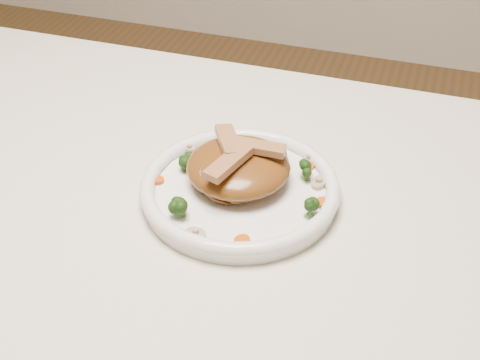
% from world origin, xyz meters
% --- Properties ---
extents(table, '(1.20, 0.80, 0.75)m').
position_xyz_m(table, '(0.00, 0.00, 0.65)').
color(table, beige).
rests_on(table, ground).
extents(plate, '(0.30, 0.30, 0.02)m').
position_xyz_m(plate, '(0.09, 0.04, 0.76)').
color(plate, white).
rests_on(plate, table).
extents(noodle_mound, '(0.15, 0.15, 0.04)m').
position_xyz_m(noodle_mound, '(0.09, 0.05, 0.79)').
color(noodle_mound, brown).
rests_on(noodle_mound, plate).
extents(chicken_a, '(0.07, 0.03, 0.01)m').
position_xyz_m(chicken_a, '(0.11, 0.07, 0.82)').
color(chicken_a, '#AE7F52').
rests_on(chicken_a, noodle_mound).
extents(chicken_b, '(0.06, 0.07, 0.01)m').
position_xyz_m(chicken_b, '(0.07, 0.07, 0.82)').
color(chicken_b, '#AE7F52').
rests_on(chicken_b, noodle_mound).
extents(chicken_c, '(0.05, 0.08, 0.01)m').
position_xyz_m(chicken_c, '(0.08, 0.02, 0.82)').
color(chicken_c, '#AE7F52').
rests_on(chicken_c, noodle_mound).
extents(broccoli_0, '(0.04, 0.04, 0.03)m').
position_xyz_m(broccoli_0, '(0.17, 0.09, 0.78)').
color(broccoli_0, '#17380B').
rests_on(broccoli_0, plate).
extents(broccoli_1, '(0.03, 0.03, 0.03)m').
position_xyz_m(broccoli_1, '(0.01, 0.06, 0.78)').
color(broccoli_1, '#17380B').
rests_on(broccoli_1, plate).
extents(broccoli_2, '(0.03, 0.03, 0.03)m').
position_xyz_m(broccoli_2, '(0.04, -0.03, 0.78)').
color(broccoli_2, '#17380B').
rests_on(broccoli_2, plate).
extents(broccoli_3, '(0.04, 0.04, 0.03)m').
position_xyz_m(broccoli_3, '(0.19, 0.01, 0.78)').
color(broccoli_3, '#17380B').
rests_on(broccoli_3, plate).
extents(carrot_0, '(0.02, 0.02, 0.00)m').
position_xyz_m(carrot_0, '(0.16, 0.11, 0.77)').
color(carrot_0, '#E24F08').
rests_on(carrot_0, plate).
extents(carrot_1, '(0.02, 0.02, 0.00)m').
position_xyz_m(carrot_1, '(-0.02, 0.02, 0.77)').
color(carrot_1, '#E24F08').
rests_on(carrot_1, plate).
extents(carrot_2, '(0.02, 0.02, 0.00)m').
position_xyz_m(carrot_2, '(0.20, 0.04, 0.77)').
color(carrot_2, '#E24F08').
rests_on(carrot_2, plate).
extents(carrot_3, '(0.02, 0.02, 0.00)m').
position_xyz_m(carrot_3, '(0.04, 0.11, 0.77)').
color(carrot_3, '#E24F08').
rests_on(carrot_3, plate).
extents(carrot_4, '(0.03, 0.03, 0.00)m').
position_xyz_m(carrot_4, '(0.13, -0.06, 0.77)').
color(carrot_4, '#E24F08').
rests_on(carrot_4, plate).
extents(mushroom_0, '(0.03, 0.03, 0.01)m').
position_xyz_m(mushroom_0, '(0.07, -0.06, 0.77)').
color(mushroom_0, beige).
rests_on(mushroom_0, plate).
extents(mushroom_1, '(0.03, 0.03, 0.01)m').
position_xyz_m(mushroom_1, '(0.19, 0.08, 0.77)').
color(mushroom_1, beige).
rests_on(mushroom_1, plate).
extents(mushroom_2, '(0.03, 0.03, 0.01)m').
position_xyz_m(mushroom_2, '(-0.00, 0.10, 0.77)').
color(mushroom_2, beige).
rests_on(mushroom_2, plate).
extents(mushroom_3, '(0.02, 0.02, 0.01)m').
position_xyz_m(mushroom_3, '(0.16, 0.13, 0.77)').
color(mushroom_3, beige).
rests_on(mushroom_3, plate).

